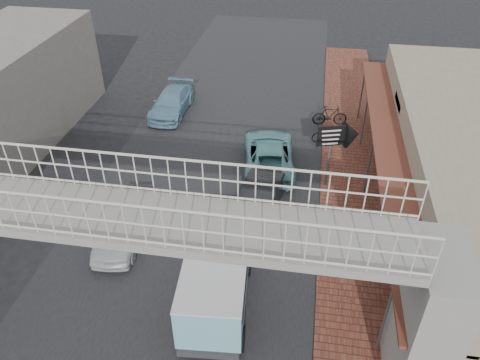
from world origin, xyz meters
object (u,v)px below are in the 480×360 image
(angkot_van, at_px, (216,279))
(motorcycle_far, at_px, (330,115))
(motorcycle_near, at_px, (329,134))
(street_clock, at_px, (382,230))
(arrow_sign, at_px, (350,135))
(white_hatchback, at_px, (120,226))
(angkot_curb, at_px, (269,154))
(angkot_far, at_px, (172,102))
(dark_sedan, at_px, (260,198))

(angkot_van, xyz_separation_m, motorcycle_far, (3.53, 13.09, -0.71))
(angkot_van, bearing_deg, motorcycle_far, 70.06)
(motorcycle_near, distance_m, street_clock, 9.32)
(arrow_sign, bearing_deg, white_hatchback, -166.70)
(white_hatchback, xyz_separation_m, angkot_curb, (5.05, 6.04, 0.03))
(angkot_van, height_order, motorcycle_near, angkot_van)
(angkot_far, distance_m, motorcycle_far, 8.90)
(angkot_curb, xyz_separation_m, angkot_far, (-6.10, 4.61, -0.05))
(angkot_curb, bearing_deg, street_clock, 116.47)
(dark_sedan, distance_m, angkot_curb, 3.41)
(angkot_curb, relative_size, street_clock, 1.94)
(angkot_curb, distance_m, angkot_far, 7.65)
(angkot_far, distance_m, arrow_sign, 11.29)
(white_hatchback, distance_m, angkot_far, 10.70)
(angkot_far, bearing_deg, angkot_van, -67.23)
(angkot_van, bearing_deg, arrow_sign, 56.39)
(angkot_far, relative_size, street_clock, 1.71)
(street_clock, bearing_deg, angkot_curb, 120.01)
(angkot_curb, relative_size, motorcycle_far, 2.65)
(motorcycle_far, bearing_deg, street_clock, 179.78)
(street_clock, bearing_deg, dark_sedan, 141.02)
(dark_sedan, relative_size, angkot_far, 0.94)
(motorcycle_near, relative_size, street_clock, 0.71)
(motorcycle_near, bearing_deg, angkot_van, 146.87)
(white_hatchback, bearing_deg, angkot_van, -38.74)
(dark_sedan, distance_m, street_clock, 5.59)
(street_clock, bearing_deg, motorcycle_far, 94.10)
(angkot_far, bearing_deg, angkot_curb, -36.30)
(dark_sedan, bearing_deg, angkot_van, -90.32)
(dark_sedan, height_order, motorcycle_far, dark_sedan)
(dark_sedan, xyz_separation_m, street_clock, (4.42, -3.05, 1.55))
(motorcycle_near, bearing_deg, angkot_far, 61.40)
(angkot_curb, xyz_separation_m, motorcycle_near, (2.80, 2.57, -0.11))
(angkot_curb, height_order, motorcycle_far, angkot_curb)
(white_hatchback, bearing_deg, motorcycle_far, 45.81)
(motorcycle_far, bearing_deg, arrow_sign, 178.04)
(dark_sedan, bearing_deg, angkot_curb, 97.67)
(arrow_sign, bearing_deg, angkot_far, 132.24)
(angkot_far, bearing_deg, arrow_sign, -29.96)
(white_hatchback, height_order, angkot_curb, angkot_curb)
(street_clock, xyz_separation_m, arrow_sign, (-0.97, 5.39, 0.41))
(motorcycle_far, bearing_deg, angkot_van, 156.20)
(arrow_sign, bearing_deg, motorcycle_far, 79.70)
(angkot_far, relative_size, motorcycle_far, 2.34)
(dark_sedan, distance_m, motorcycle_near, 6.60)
(angkot_van, relative_size, motorcycle_near, 2.52)
(angkot_far, height_order, street_clock, street_clock)
(motorcycle_far, xyz_separation_m, arrow_sign, (0.65, -5.48, 1.97))
(motorcycle_near, height_order, street_clock, street_clock)
(angkot_curb, distance_m, motorcycle_near, 3.80)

